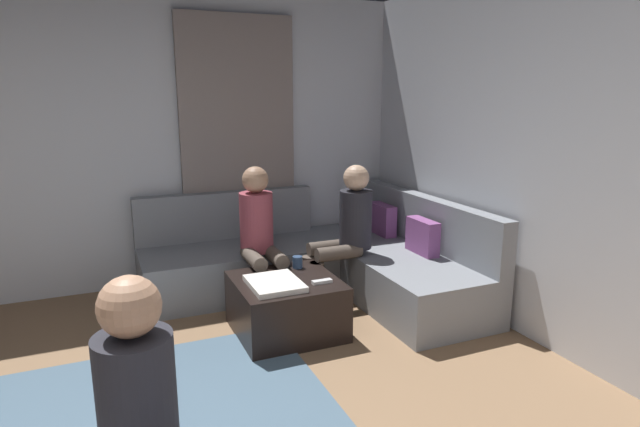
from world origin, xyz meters
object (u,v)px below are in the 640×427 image
object	(u,v)px
sectional_couch	(325,262)
coffee_mug	(298,262)
person_on_couch_back	(345,229)
person_on_couch_side	(260,233)
ottoman	(286,306)
game_remote	(322,282)

from	to	relation	value
sectional_couch	coffee_mug	xyz separation A→B (m)	(0.45, -0.44, 0.19)
person_on_couch_back	person_on_couch_side	world-z (taller)	same
sectional_couch	coffee_mug	world-z (taller)	sectional_couch
coffee_mug	sectional_couch	bearing A→B (deg)	135.26
ottoman	game_remote	world-z (taller)	game_remote
coffee_mug	game_remote	size ratio (longest dim) A/B	0.63
game_remote	person_on_couch_back	xyz separation A→B (m)	(-0.55, 0.46, 0.23)
ottoman	person_on_couch_side	world-z (taller)	person_on_couch_side
ottoman	person_on_couch_side	bearing A→B (deg)	-175.98
ottoman	coffee_mug	distance (m)	0.38
sectional_couch	game_remote	world-z (taller)	sectional_couch
coffee_mug	person_on_couch_back	xyz separation A→B (m)	(-0.15, 0.50, 0.19)
game_remote	person_on_couch_side	distance (m)	0.78
game_remote	ottoman	bearing A→B (deg)	-129.29
sectional_couch	person_on_couch_side	distance (m)	0.77
ottoman	game_remote	xyz separation A→B (m)	(0.18, 0.22, 0.22)
sectional_couch	game_remote	distance (m)	0.95
ottoman	coffee_mug	size ratio (longest dim) A/B	8.00
coffee_mug	person_on_couch_side	world-z (taller)	person_on_couch_side
game_remote	sectional_couch	bearing A→B (deg)	154.59
sectional_couch	game_remote	bearing A→B (deg)	-25.41
ottoman	person_on_couch_back	bearing A→B (deg)	118.77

